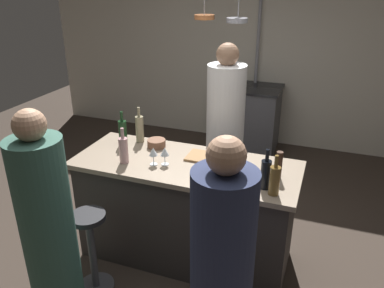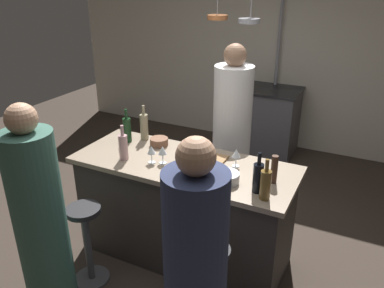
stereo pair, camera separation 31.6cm
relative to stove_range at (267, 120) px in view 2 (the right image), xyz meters
name	(u,v)px [view 2 (the right image)]	position (x,y,z in m)	size (l,w,h in m)	color
ground_plane	(184,253)	(0.00, -2.45, -0.45)	(9.00, 9.00, 0.00)	#382D26
back_wall	(281,52)	(0.00, 0.40, 0.85)	(6.40, 0.16, 2.60)	beige
kitchen_island	(184,210)	(0.00, -2.45, 0.01)	(1.80, 0.72, 0.90)	#332D2B
stove_range	(267,120)	(0.00, 0.00, 0.00)	(0.80, 0.64, 0.89)	#47474C
chef	(231,140)	(0.10, -1.64, 0.35)	(0.36, 0.36, 1.72)	white
bar_stool_left	(87,241)	(-0.52, -3.07, -0.07)	(0.28, 0.28, 0.68)	#4C4C51
guest_left	(41,226)	(-0.56, -3.43, 0.29)	(0.34, 0.34, 1.59)	#33594C
bar_stool_right	(210,285)	(0.51, -3.07, -0.07)	(0.28, 0.28, 0.68)	#4C4C51
guest_right	(195,284)	(0.59, -3.45, 0.30)	(0.34, 0.34, 1.60)	#262D4C
overhead_pot_rack	(260,38)	(-0.05, -0.44, 1.15)	(0.56, 1.55, 2.17)	gray
cutting_board	(206,158)	(0.13, -2.32, 0.46)	(0.32, 0.22, 0.02)	#997047
pepper_mill	(274,169)	(0.73, -2.45, 0.56)	(0.05, 0.05, 0.21)	#382319
wine_bottle_white	(144,126)	(-0.53, -2.19, 0.58)	(0.07, 0.07, 0.32)	gray
wine_bottle_rose	(123,147)	(-0.46, -2.61, 0.56)	(0.07, 0.07, 0.29)	#B78C8E
wine_bottle_red	(127,129)	(-0.64, -2.30, 0.57)	(0.07, 0.07, 0.30)	#143319
wine_bottle_dark	(258,177)	(0.66, -2.63, 0.57)	(0.07, 0.07, 0.29)	black
wine_bottle_amber	(265,184)	(0.73, -2.69, 0.56)	(0.07, 0.07, 0.29)	brown
wine_glass_by_chef	(163,151)	(-0.14, -2.54, 0.56)	(0.07, 0.07, 0.15)	silver
wine_glass_near_left_guest	(236,154)	(0.40, -2.33, 0.56)	(0.07, 0.07, 0.15)	silver
wine_glass_near_right_guest	(151,151)	(-0.22, -2.57, 0.56)	(0.07, 0.07, 0.15)	silver
mixing_bowl_steel	(226,177)	(0.42, -2.60, 0.49)	(0.19, 0.19, 0.07)	#B7B7BC
mixing_bowl_wooden	(159,142)	(-0.35, -2.25, 0.49)	(0.16, 0.16, 0.07)	brown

